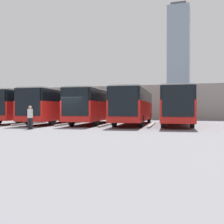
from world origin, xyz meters
name	(u,v)px	position (x,y,z in m)	size (l,w,h in m)	color
ground_plane	(67,128)	(0.00, 0.00, 0.00)	(600.00, 600.00, 0.00)	slate
bus_0	(177,105)	(-8.05, -6.34, 1.88)	(3.94, 12.45, 3.38)	red
curb_divider_0	(152,125)	(-6.04, -4.52, 0.07)	(0.24, 6.57, 0.15)	#9E9E99
bus_1	(134,105)	(-4.03, -6.07, 1.88)	(3.94, 12.45, 3.38)	red
curb_divider_1	(108,124)	(-2.01, -4.26, 0.07)	(0.24, 6.57, 0.15)	#9E9E99
bus_2	(95,105)	(0.00, -6.12, 1.88)	(3.94, 12.45, 3.38)	red
curb_divider_2	(69,124)	(2.01, -4.31, 0.07)	(0.24, 6.57, 0.15)	#9E9E99
bus_3	(57,105)	(4.02, -5.51, 1.88)	(3.94, 12.45, 3.38)	red
curb_divider_3	(30,123)	(6.04, -3.69, 0.07)	(0.24, 6.57, 0.15)	#9E9E99
bus_4	(28,106)	(8.05, -6.17, 1.88)	(3.94, 12.45, 3.38)	red
pedestrian	(30,117)	(1.81, 2.37, 0.94)	(0.41, 0.40, 1.75)	black
station_building	(138,103)	(0.00, -24.39, 2.48)	(41.43, 13.59, 4.90)	gray
office_tower	(179,58)	(9.27, -195.42, 39.28)	(15.89, 15.89, 79.77)	#7F8EA3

